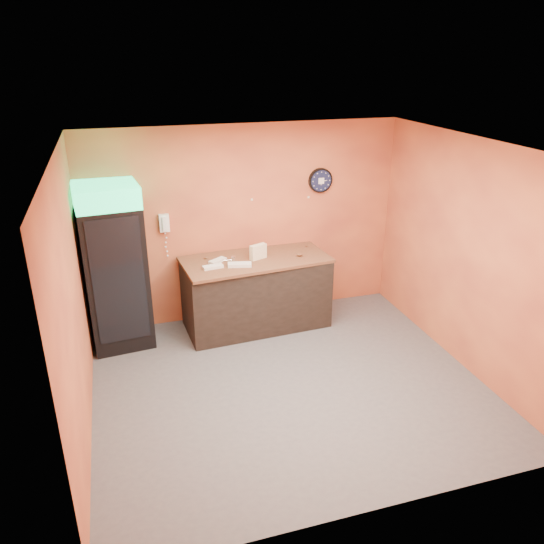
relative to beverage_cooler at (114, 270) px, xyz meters
name	(u,v)px	position (x,y,z in m)	size (l,w,h in m)	color
floor	(289,384)	(1.86, -1.60, -1.07)	(4.50, 4.50, 0.00)	#47474C
back_wall	(245,224)	(1.86, 0.40, 0.33)	(4.50, 0.02, 2.80)	#DC723E
left_wall	(73,303)	(-0.39, -1.60, 0.33)	(0.02, 4.00, 2.80)	#DC723E
right_wall	(466,256)	(4.11, -1.60, 0.33)	(0.02, 4.00, 2.80)	#DC723E
ceiling	(292,148)	(1.86, -1.60, 1.73)	(4.50, 4.00, 0.02)	white
beverage_cooler	(114,270)	(0.00, 0.00, 0.00)	(0.84, 0.85, 2.19)	black
prep_counter	(256,293)	(1.88, -0.04, -0.57)	(1.99, 0.88, 0.99)	black
wall_clock	(321,180)	(2.97, 0.37, 0.89)	(0.36, 0.06, 0.36)	black
wall_phone	(164,223)	(0.71, 0.35, 0.46)	(0.13, 0.11, 0.24)	white
butcher_paper	(256,260)	(1.88, -0.04, -0.06)	(2.01, 0.94, 0.04)	brown
sub_roll_stack	(258,252)	(1.91, -0.07, 0.07)	(0.26, 0.17, 0.20)	beige
wrapped_sandwich_left	(213,267)	(1.25, -0.23, -0.02)	(0.27, 0.11, 0.04)	silver
wrapped_sandwich_mid	(240,265)	(1.60, -0.26, -0.01)	(0.31, 0.12, 0.04)	silver
wrapped_sandwich_right	(218,261)	(1.35, -0.02, -0.02)	(0.26, 0.10, 0.04)	silver
kitchen_tool	(233,258)	(1.57, -0.02, -0.01)	(0.06, 0.06, 0.06)	silver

